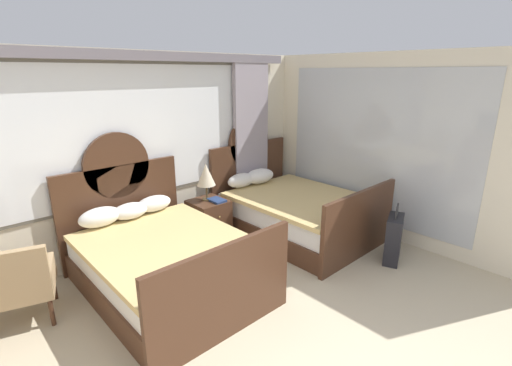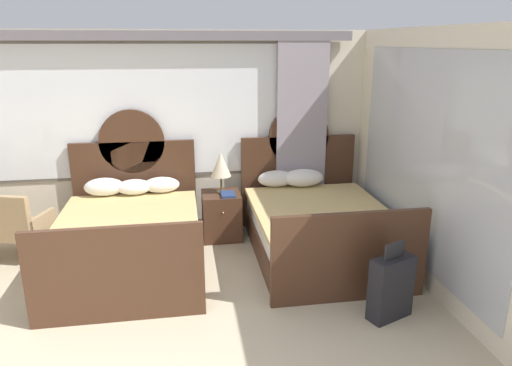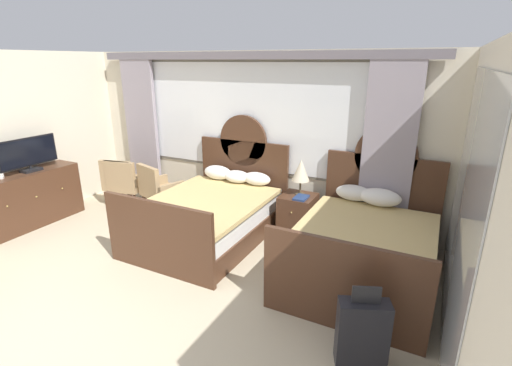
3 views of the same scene
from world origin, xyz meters
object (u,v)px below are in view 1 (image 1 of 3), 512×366
bed_near_mirror (294,210)px  armchair_by_window_left (19,283)px  nightstand_between_beds (209,221)px  suitcase_on_floor (394,239)px  bed_near_window (163,259)px  book_on_nightstand (217,200)px  table_lamp_on_nightstand (206,175)px

bed_near_mirror → armchair_by_window_left: size_ratio=2.58×
nightstand_between_beds → armchair_by_window_left: (-2.47, -0.28, 0.14)m
bed_near_mirror → suitcase_on_floor: size_ratio=2.88×
bed_near_window → book_on_nightstand: bed_near_window is taller
table_lamp_on_nightstand → bed_near_window: bearing=-148.1°
table_lamp_on_nightstand → book_on_nightstand: (0.07, -0.14, -0.36)m
book_on_nightstand → nightstand_between_beds: bearing=128.9°
nightstand_between_beds → book_on_nightstand: bearing=-51.1°
table_lamp_on_nightstand → armchair_by_window_left: bearing=-172.7°
bed_near_mirror → table_lamp_on_nightstand: size_ratio=4.13×
nightstand_between_beds → suitcase_on_floor: size_ratio=0.80×
nightstand_between_beds → bed_near_window: bearing=-149.4°
bed_near_window → armchair_by_window_left: size_ratio=2.58×
nightstand_between_beds → table_lamp_on_nightstand: 0.69m
bed_near_mirror → table_lamp_on_nightstand: 1.47m
bed_near_window → armchair_by_window_left: bearing=163.7°
nightstand_between_beds → book_on_nightstand: (0.08, -0.10, 0.33)m
armchair_by_window_left → book_on_nightstand: bearing=4.0°
table_lamp_on_nightstand → book_on_nightstand: 0.40m
bed_near_mirror → book_on_nightstand: bearing=151.4°
bed_near_mirror → table_lamp_on_nightstand: bearing=147.5°
nightstand_between_beds → suitcase_on_floor: bearing=-56.8°
suitcase_on_floor → nightstand_between_beds: bearing=123.2°
bed_near_window → armchair_by_window_left: 1.40m
bed_near_mirror → book_on_nightstand: 1.22m
nightstand_between_beds → suitcase_on_floor: 2.59m
bed_near_mirror → nightstand_between_beds: size_ratio=3.58×
bed_near_mirror → nightstand_between_beds: (-1.13, 0.67, -0.05)m
book_on_nightstand → armchair_by_window_left: 2.57m
table_lamp_on_nightstand → book_on_nightstand: size_ratio=2.09×
table_lamp_on_nightstand → suitcase_on_floor: (1.41, -2.21, -0.69)m
book_on_nightstand → suitcase_on_floor: suitcase_on_floor is taller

